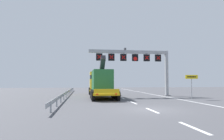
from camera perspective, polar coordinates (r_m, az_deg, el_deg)
ground at (r=15.52m, az=10.86°, el=-10.94°), size 112.00×112.00×0.00m
lane_markings at (r=30.71m, az=1.02°, el=-7.17°), size 0.20×46.00×0.01m
edge_line_right at (r=28.89m, az=14.72°, el=-7.31°), size 0.20×63.00×0.01m
overhead_lane_gantry at (r=29.57m, az=7.43°, el=3.15°), size 11.95×0.90×6.93m
heavy_haul_truck_yellow at (r=28.94m, az=-3.40°, el=-3.47°), size 3.02×14.06×5.30m
exit_sign_yellow at (r=25.81m, az=21.61°, el=-2.87°), size 1.57×0.15×2.87m
guardrail_left at (r=30.10m, az=-12.48°, el=-6.11°), size 0.13×34.89×0.76m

